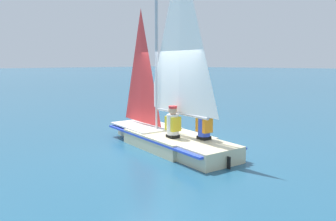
% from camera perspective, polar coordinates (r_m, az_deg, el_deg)
% --- Properties ---
extents(ground_plane, '(260.00, 260.00, 0.00)m').
position_cam_1_polar(ground_plane, '(8.70, 0.00, -6.37)').
color(ground_plane, '#235675').
extents(sailboat_main, '(4.44, 2.30, 5.03)m').
position_cam_1_polar(sailboat_main, '(8.54, 0.02, -1.57)').
color(sailboat_main, beige).
rests_on(sailboat_main, ground_plane).
extents(sailor_helm, '(0.39, 0.36, 1.16)m').
position_cam_1_polar(sailor_helm, '(8.06, 0.85, -2.95)').
color(sailor_helm, black).
rests_on(sailor_helm, ground_plane).
extents(sailor_crew, '(0.39, 0.36, 1.16)m').
position_cam_1_polar(sailor_crew, '(7.93, 6.30, -3.19)').
color(sailor_crew, black).
rests_on(sailor_crew, ground_plane).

